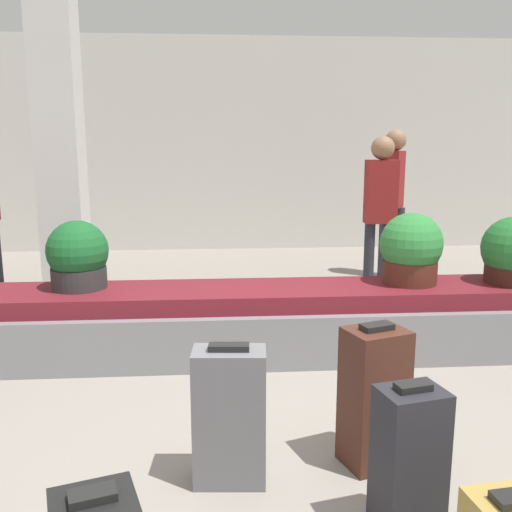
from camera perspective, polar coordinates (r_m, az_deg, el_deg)
name	(u,v)px	position (r m, az deg, el deg)	size (l,w,h in m)	color
ground_plane	(280,469)	(3.14, 2.39, -20.54)	(18.00, 18.00, 0.00)	gray
back_wall	(234,145)	(8.87, -2.23, 10.98)	(18.00, 0.06, 3.20)	beige
carousel	(256,322)	(4.53, 0.00, -6.63)	(7.98, 0.79, 0.54)	gray
pillar	(60,148)	(6.06, -18.99, 10.22)	(0.42, 0.42, 3.20)	silver
suitcase_1	(230,416)	(2.88, -2.66, -15.72)	(0.37, 0.23, 0.72)	slate
suitcase_4	(409,463)	(2.63, 15.03, -19.34)	(0.31, 0.26, 0.69)	#232328
suitcase_5	(374,397)	(3.08, 11.70, -13.64)	(0.36, 0.33, 0.76)	#472319
potted_plant_0	(411,250)	(4.70, 15.23, 0.60)	(0.50, 0.50, 0.57)	#4C2319
potted_plant_2	(78,257)	(4.59, -17.39, -0.07)	(0.47, 0.47, 0.53)	#2D2D2D
traveler_1	(393,189)	(7.17, 13.59, 6.54)	(0.33, 0.37, 1.80)	#282833
traveler_2	(381,203)	(6.08, 12.34, 5.17)	(0.32, 0.24, 1.71)	#282833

